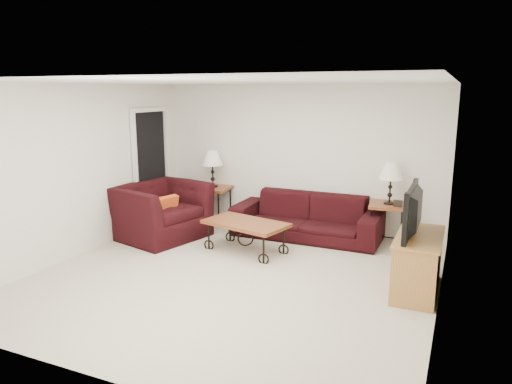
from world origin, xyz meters
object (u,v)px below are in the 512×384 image
(lamp_right, at_px, (390,183))
(side_table_left, at_px, (213,205))
(tv_stand, at_px, (418,263))
(television, at_px, (420,211))
(sofa, at_px, (306,217))
(backpack, at_px, (356,233))
(coffee_table, at_px, (246,237))
(side_table_right, at_px, (388,224))
(armchair, at_px, (161,211))
(lamp_left, at_px, (213,169))

(lamp_right, bearing_deg, side_table_left, -180.00)
(tv_stand, bearing_deg, side_table_left, 155.52)
(tv_stand, relative_size, television, 1.12)
(sofa, height_order, backpack, sofa)
(side_table_left, distance_m, backpack, 2.74)
(coffee_table, height_order, television, television)
(television, bearing_deg, side_table_right, -161.03)
(side_table_right, relative_size, coffee_table, 0.53)
(lamp_right, height_order, tv_stand, lamp_right)
(lamp_right, distance_m, backpack, 0.94)
(side_table_right, bearing_deg, sofa, -172.07)
(sofa, relative_size, side_table_left, 3.62)
(coffee_table, height_order, armchair, armchair)
(television, bearing_deg, side_table_left, -114.60)
(sofa, height_order, coffee_table, sofa)
(lamp_right, bearing_deg, coffee_table, -147.10)
(backpack, bearing_deg, lamp_left, -176.33)
(lamp_left, bearing_deg, side_table_left, 0.00)
(sofa, height_order, lamp_left, lamp_left)
(lamp_right, height_order, coffee_table, lamp_right)
(lamp_right, xyz_separation_m, tv_stand, (0.61, -1.71, -0.63))
(armchair, bearing_deg, tv_stand, -83.19)
(side_table_left, relative_size, backpack, 1.44)
(television, bearing_deg, sofa, -129.12)
(side_table_left, distance_m, armchair, 1.21)
(lamp_left, relative_size, backpack, 1.44)
(side_table_left, xyz_separation_m, backpack, (2.72, -0.36, -0.10))
(armchair, xyz_separation_m, tv_stand, (4.11, -0.56, -0.10))
(side_table_left, height_order, side_table_right, side_table_left)
(side_table_left, height_order, tv_stand, tv_stand)
(lamp_left, relative_size, lamp_right, 1.02)
(side_table_right, bearing_deg, side_table_left, -180.00)
(side_table_right, xyz_separation_m, lamp_right, (0.00, 0.00, 0.66))
(coffee_table, bearing_deg, lamp_left, 134.98)
(television, bearing_deg, armchair, -97.77)
(tv_stand, bearing_deg, armchair, 172.26)
(sofa, relative_size, backpack, 5.21)
(lamp_right, bearing_deg, armchair, -161.78)
(side_table_left, xyz_separation_m, side_table_right, (3.15, 0.00, -0.01))
(sofa, distance_m, tv_stand, 2.44)
(lamp_left, xyz_separation_m, tv_stand, (3.75, -1.71, -0.66))
(sofa, bearing_deg, coffee_table, -120.33)
(side_table_right, height_order, television, television)
(coffee_table, relative_size, television, 1.19)
(lamp_left, xyz_separation_m, armchair, (-0.35, -1.15, -0.56))
(sofa, bearing_deg, armchair, -156.22)
(lamp_right, distance_m, tv_stand, 1.92)
(side_table_left, distance_m, television, 4.16)
(sofa, bearing_deg, tv_stand, -38.82)
(side_table_left, xyz_separation_m, television, (3.73, -1.71, 0.67))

